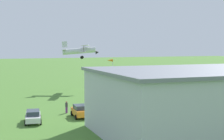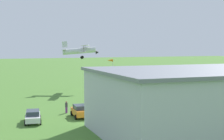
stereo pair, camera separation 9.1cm
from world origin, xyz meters
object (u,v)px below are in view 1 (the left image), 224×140
object	(u,v)px
hangar	(224,99)
person_at_fence_line	(121,105)
car_orange	(80,111)
windsock	(110,63)
biplane	(81,50)
car_white	(33,116)
person_watching_takeoff	(97,103)
person_walking_on_apron	(171,101)
person_by_parked_cars	(67,107)

from	to	relation	value
hangar	person_at_fence_line	size ratio (longest dim) A/B	19.02
hangar	person_at_fence_line	world-z (taller)	hangar
car_orange	hangar	bearing A→B (deg)	134.56
person_at_fence_line	windsock	distance (m)	25.55
windsock	biplane	bearing A→B (deg)	2.24
car_white	hangar	bearing A→B (deg)	147.53
car_orange	windsock	world-z (taller)	windsock
biplane	person_watching_takeoff	size ratio (longest dim) A/B	5.00
hangar	person_walking_on_apron	xyz separation A→B (m)	(-3.36, -16.24, -2.79)
car_orange	person_watching_takeoff	distance (m)	6.34
car_white	person_walking_on_apron	size ratio (longest dim) A/B	3.06
biplane	person_by_parked_cars	world-z (taller)	biplane
person_by_parked_cars	hangar	bearing A→B (deg)	130.07
car_white	person_walking_on_apron	distance (m)	23.10
hangar	person_by_parked_cars	world-z (taller)	hangar
hangar	biplane	size ratio (longest dim) A/B	3.46
car_white	windsock	world-z (taller)	windsock
person_watching_takeoff	person_walking_on_apron	bearing A→B (deg)	172.03
person_watching_takeoff	person_at_fence_line	xyz separation A→B (m)	(-3.11, 2.09, -0.09)
windsock	person_walking_on_apron	bearing A→B (deg)	92.44
hangar	biplane	bearing A→B (deg)	-83.24
biplane	person_walking_on_apron	size ratio (longest dim) A/B	5.50
biplane	person_at_fence_line	distance (m)	24.74
person_by_parked_cars	person_at_fence_line	bearing A→B (deg)	175.07
hangar	biplane	distance (m)	39.88
biplane	person_watching_takeoff	world-z (taller)	biplane
person_walking_on_apron	person_at_fence_line	distance (m)	9.06
person_walking_on_apron	windsock	distance (m)	23.89
biplane	car_white	distance (m)	31.70
biplane	person_by_parked_cars	distance (m)	25.75
biplane	person_at_fence_line	size ratio (longest dim) A/B	5.50
person_walking_on_apron	person_watching_takeoff	bearing A→B (deg)	-7.97
person_by_parked_cars	windsock	world-z (taller)	windsock
person_walking_on_apron	person_watching_takeoff	size ratio (longest dim) A/B	0.91
person_at_fence_line	car_white	bearing A→B (deg)	14.36
person_at_fence_line	car_orange	bearing A→B (deg)	20.50
hangar	car_white	distance (m)	23.16
hangar	windsock	bearing A→B (deg)	-93.43
biplane	windsock	world-z (taller)	biplane
car_orange	person_by_parked_cars	xyz separation A→B (m)	(1.00, -3.43, 0.01)
car_orange	person_by_parked_cars	bearing A→B (deg)	-73.77
person_at_fence_line	hangar	bearing A→B (deg)	109.73
person_at_fence_line	person_by_parked_cars	size ratio (longest dim) A/B	0.90
car_orange	person_by_parked_cars	world-z (taller)	person_by_parked_cars
car_white	person_at_fence_line	bearing A→B (deg)	-165.64
person_walking_on_apron	car_white	bearing A→B (deg)	9.71
car_white	person_watching_takeoff	size ratio (longest dim) A/B	2.79
car_white	person_by_parked_cars	bearing A→B (deg)	-142.29
car_orange	windsock	xyz separation A→B (m)	(-15.32, -26.41, 5.05)
biplane	car_orange	xyz separation A→B (m)	(8.29, 26.13, -7.83)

